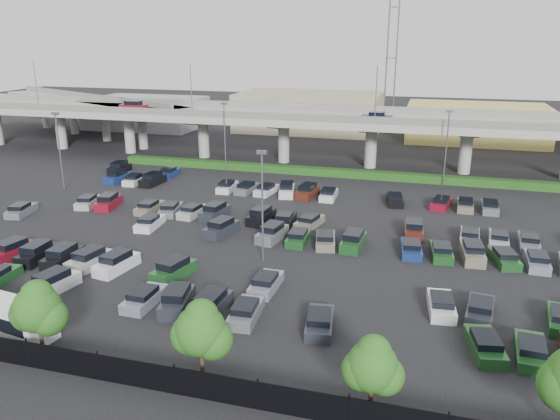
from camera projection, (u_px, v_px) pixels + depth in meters
ground at (286, 232)px, 57.43m from camera, size 280.00×280.00×0.00m
overpass at (338, 122)px, 84.68m from camera, size 150.00×13.00×15.80m
on_ramp at (89, 103)px, 108.24m from camera, size 50.93×30.13×8.80m
hedge at (330, 172)px, 80.18m from camera, size 66.00×1.60×1.10m
fence at (158, 378)px, 31.51m from camera, size 70.00×0.10×2.00m
tree_row at (179, 327)px, 31.86m from camera, size 65.07×3.66×5.94m
shuttle_bus at (4, 317)px, 37.45m from camera, size 7.90×3.71×2.44m
parked_cars at (279, 236)px, 54.52m from camera, size 63.14×41.58×1.67m
light_poles at (254, 168)px, 58.42m from camera, size 66.90×48.38×10.30m
distant_buildings at (425, 119)px, 109.75m from camera, size 138.00×24.00×9.00m
comm_tower at (392, 55)px, 119.45m from camera, size 2.40×2.40×30.00m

